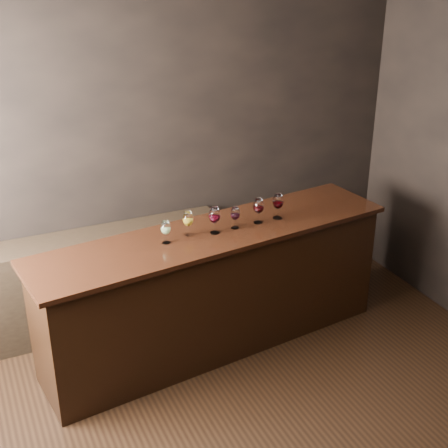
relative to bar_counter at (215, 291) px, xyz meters
name	(u,v)px	position (x,y,z in m)	size (l,w,h in m)	color
room_shell	(215,211)	(-0.52, -1.21, 1.30)	(5.02, 4.52, 2.81)	black
bar_counter	(215,291)	(0.00, 0.00, 0.00)	(2.94, 0.64, 1.03)	black
bar_top	(214,234)	(0.00, 0.00, 0.53)	(3.04, 0.71, 0.04)	black
back_bar_shelf	(87,283)	(-0.92, 0.71, -0.07)	(2.47, 0.40, 0.89)	black
glass_white	(166,228)	(-0.42, -0.04, 0.68)	(0.08, 0.08, 0.18)	white
glass_amber	(188,220)	(-0.21, 0.02, 0.69)	(0.08, 0.08, 0.20)	white
glass_red_a	(215,216)	(-0.01, -0.02, 0.70)	(0.09, 0.09, 0.22)	white
glass_red_b	(235,214)	(0.18, -0.01, 0.68)	(0.08, 0.08, 0.18)	white
glass_red_c	(258,207)	(0.40, 0.01, 0.70)	(0.09, 0.09, 0.21)	white
glass_red_d	(278,202)	(0.59, 0.02, 0.70)	(0.09, 0.09, 0.22)	white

